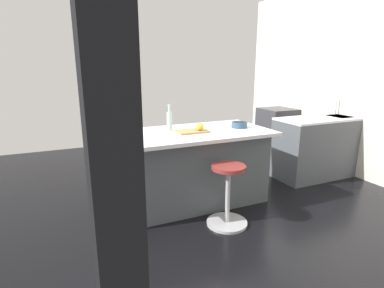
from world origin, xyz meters
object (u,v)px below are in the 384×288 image
stool_by_window (228,197)px  cutting_board (192,131)px  water_bottle (169,120)px  fruit_bowl (239,124)px  oven_range (277,131)px  apple_yellow (200,127)px  kitchen_island (189,167)px

stool_by_window → cutting_board: bearing=-74.8°
water_bottle → fruit_bowl: (-0.85, 0.19, -0.08)m
oven_range → stool_by_window: oven_range is taller
stool_by_window → apple_yellow: bearing=-82.3°
apple_yellow → fruit_bowl: bearing=-175.7°
water_bottle → oven_range: bearing=-155.1°
stool_by_window → oven_range: bearing=-138.6°
oven_range → stool_by_window: 3.03m
fruit_bowl → stool_by_window: bearing=50.0°
apple_yellow → cutting_board: bearing=-23.9°
oven_range → water_bottle: 2.96m
stool_by_window → cutting_board: 0.86m
cutting_board → fruit_bowl: (-0.65, -0.00, 0.03)m
kitchen_island → water_bottle: 0.62m
stool_by_window → water_bottle: 1.13m
water_bottle → fruit_bowl: size_ratio=1.60×
stool_by_window → kitchen_island: bearing=-76.1°
kitchen_island → cutting_board: bearing=93.5°
cutting_board → water_bottle: water_bottle is taller
cutting_board → fruit_bowl: fruit_bowl is taller
cutting_board → apple_yellow: 0.11m
oven_range → kitchen_island: size_ratio=0.47×
kitchen_island → cutting_board: 0.47m
oven_range → water_bottle: size_ratio=2.84×
cutting_board → water_bottle: bearing=-44.6°
oven_range → cutting_board: cutting_board is taller
cutting_board → kitchen_island: bearing=-86.5°
water_bottle → kitchen_island: bearing=148.7°
oven_range → apple_yellow: (2.34, 1.46, 0.54)m
kitchen_island → water_bottle: bearing=-31.3°
stool_by_window → cutting_board: cutting_board is taller
kitchen_island → apple_yellow: 0.54m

